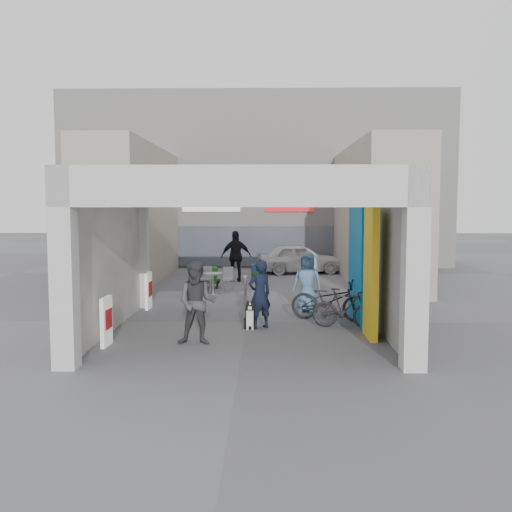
{
  "coord_description": "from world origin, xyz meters",
  "views": [
    {
      "loc": [
        0.47,
        -13.66,
        2.83
      ],
      "look_at": [
        0.21,
        1.0,
        1.53
      ],
      "focal_mm": 40.0,
      "sensor_mm": 36.0,
      "label": 1
    }
  ],
  "objects_px": {
    "man_back_turned": "(197,303)",
    "white_van": "(300,259)",
    "bicycle_rear": "(345,308)",
    "man_crates": "(236,256)",
    "man_elderly": "(307,282)",
    "border_collie": "(250,317)",
    "bicycle_front": "(330,300)",
    "produce_stand": "(204,280)",
    "cafe_set": "(211,284)",
    "man_with_dog": "(260,294)"
  },
  "relations": [
    {
      "from": "man_back_turned",
      "to": "man_elderly",
      "type": "height_order",
      "value": "man_back_turned"
    },
    {
      "from": "man_with_dog",
      "to": "bicycle_rear",
      "type": "distance_m",
      "value": 2.0
    },
    {
      "from": "man_with_dog",
      "to": "man_crates",
      "type": "height_order",
      "value": "man_crates"
    },
    {
      "from": "produce_stand",
      "to": "man_crates",
      "type": "bearing_deg",
      "value": 39.99
    },
    {
      "from": "white_van",
      "to": "man_back_turned",
      "type": "bearing_deg",
      "value": 159.08
    },
    {
      "from": "bicycle_front",
      "to": "man_back_turned",
      "type": "bearing_deg",
      "value": 147.45
    },
    {
      "from": "produce_stand",
      "to": "bicycle_rear",
      "type": "height_order",
      "value": "bicycle_rear"
    },
    {
      "from": "produce_stand",
      "to": "man_back_turned",
      "type": "relative_size",
      "value": 0.62
    },
    {
      "from": "cafe_set",
      "to": "bicycle_front",
      "type": "distance_m",
      "value": 5.6
    },
    {
      "from": "border_collie",
      "to": "white_van",
      "type": "bearing_deg",
      "value": 88.23
    },
    {
      "from": "man_back_turned",
      "to": "bicycle_front",
      "type": "bearing_deg",
      "value": 41.8
    },
    {
      "from": "man_with_dog",
      "to": "man_back_turned",
      "type": "relative_size",
      "value": 0.92
    },
    {
      "from": "man_with_dog",
      "to": "bicycle_front",
      "type": "relative_size",
      "value": 0.81
    },
    {
      "from": "man_with_dog",
      "to": "man_crates",
      "type": "relative_size",
      "value": 0.83
    },
    {
      "from": "produce_stand",
      "to": "man_back_turned",
      "type": "xyz_separation_m",
      "value": [
        0.73,
        -8.01,
        0.58
      ]
    },
    {
      "from": "bicycle_rear",
      "to": "man_elderly",
      "type": "bearing_deg",
      "value": 36.23
    },
    {
      "from": "man_crates",
      "to": "border_collie",
      "type": "bearing_deg",
      "value": 86.13
    },
    {
      "from": "bicycle_rear",
      "to": "cafe_set",
      "type": "bearing_deg",
      "value": 51.33
    },
    {
      "from": "border_collie",
      "to": "white_van",
      "type": "xyz_separation_m",
      "value": [
        1.77,
        10.85,
        0.34
      ]
    },
    {
      "from": "produce_stand",
      "to": "border_collie",
      "type": "relative_size",
      "value": 1.56
    },
    {
      "from": "cafe_set",
      "to": "man_crates",
      "type": "bearing_deg",
      "value": 75.75
    },
    {
      "from": "produce_stand",
      "to": "man_with_dog",
      "type": "bearing_deg",
      "value": -91.18
    },
    {
      "from": "cafe_set",
      "to": "produce_stand",
      "type": "relative_size",
      "value": 1.27
    },
    {
      "from": "man_back_turned",
      "to": "white_van",
      "type": "relative_size",
      "value": 0.47
    },
    {
      "from": "produce_stand",
      "to": "man_elderly",
      "type": "bearing_deg",
      "value": -71.59
    },
    {
      "from": "bicycle_front",
      "to": "white_van",
      "type": "distance_m",
      "value": 9.86
    },
    {
      "from": "cafe_set",
      "to": "man_crates",
      "type": "relative_size",
      "value": 0.71
    },
    {
      "from": "border_collie",
      "to": "man_elderly",
      "type": "distance_m",
      "value": 2.7
    },
    {
      "from": "man_back_turned",
      "to": "bicycle_rear",
      "type": "distance_m",
      "value": 3.61
    },
    {
      "from": "man_back_turned",
      "to": "bicycle_rear",
      "type": "relative_size",
      "value": 1.11
    },
    {
      "from": "man_elderly",
      "to": "man_crates",
      "type": "bearing_deg",
      "value": 128.46
    },
    {
      "from": "cafe_set",
      "to": "white_van",
      "type": "xyz_separation_m",
      "value": [
        3.21,
        5.4,
        0.33
      ]
    },
    {
      "from": "man_crates",
      "to": "bicycle_front",
      "type": "distance_m",
      "value": 7.68
    },
    {
      "from": "man_crates",
      "to": "white_van",
      "type": "height_order",
      "value": "man_crates"
    },
    {
      "from": "border_collie",
      "to": "cafe_set",
      "type": "bearing_deg",
      "value": 112.32
    },
    {
      "from": "border_collie",
      "to": "bicycle_rear",
      "type": "distance_m",
      "value": 2.21
    },
    {
      "from": "man_with_dog",
      "to": "bicycle_rear",
      "type": "bearing_deg",
      "value": 150.77
    },
    {
      "from": "man_back_turned",
      "to": "white_van",
      "type": "height_order",
      "value": "man_back_turned"
    },
    {
      "from": "man_crates",
      "to": "bicycle_rear",
      "type": "xyz_separation_m",
      "value": [
        2.95,
        -8.06,
        -0.48
      ]
    },
    {
      "from": "man_back_turned",
      "to": "man_elderly",
      "type": "xyz_separation_m",
      "value": [
        2.5,
        3.67,
        -0.06
      ]
    },
    {
      "from": "bicycle_front",
      "to": "bicycle_rear",
      "type": "distance_m",
      "value": 0.92
    },
    {
      "from": "produce_stand",
      "to": "border_collie",
      "type": "distance_m",
      "value": 6.78
    },
    {
      "from": "man_elderly",
      "to": "bicycle_front",
      "type": "relative_size",
      "value": 0.82
    },
    {
      "from": "border_collie",
      "to": "white_van",
      "type": "relative_size",
      "value": 0.19
    },
    {
      "from": "border_collie",
      "to": "bicycle_front",
      "type": "bearing_deg",
      "value": 34.65
    },
    {
      "from": "border_collie",
      "to": "bicycle_rear",
      "type": "xyz_separation_m",
      "value": [
        2.19,
        0.11,
        0.19
      ]
    },
    {
      "from": "man_back_turned",
      "to": "white_van",
      "type": "distance_m",
      "value": 12.63
    },
    {
      "from": "man_elderly",
      "to": "white_van",
      "type": "distance_m",
      "value": 8.65
    },
    {
      "from": "border_collie",
      "to": "man_elderly",
      "type": "bearing_deg",
      "value": 63.88
    },
    {
      "from": "border_collie",
      "to": "bicycle_front",
      "type": "relative_size",
      "value": 0.35
    }
  ]
}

